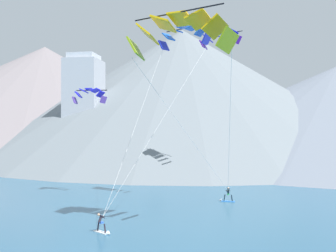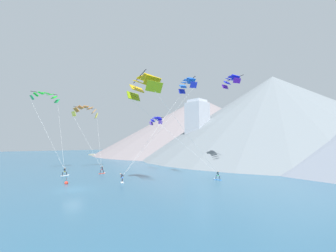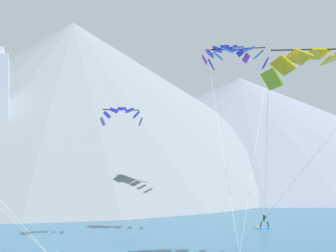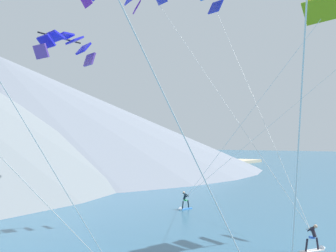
# 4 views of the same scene
# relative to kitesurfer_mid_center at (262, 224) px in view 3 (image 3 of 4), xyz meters

# --- Properties ---
(kitesurfer_mid_center) EXTENTS (1.78, 0.62, 1.62)m
(kitesurfer_mid_center) POSITION_rel_kitesurfer_mid_center_xyz_m (0.00, 0.00, 0.00)
(kitesurfer_mid_center) COLOR #337FDB
(kitesurfer_mid_center) RESTS_ON ground
(parafoil_kite_near_trail) EXTENTS (7.91, 12.40, 17.22)m
(parafoil_kite_near_trail) POSITION_rel_kitesurfer_mid_center_xyz_m (-4.25, -3.08, 17.07)
(parafoil_kite_near_trail) COLOR #1A26B1
(parafoil_kite_mid_center) EXTENTS (8.19, 16.32, 15.02)m
(parafoil_kite_mid_center) POSITION_rel_kitesurfer_mid_center_xyz_m (-3.12, -14.22, 14.62)
(parafoil_kite_mid_center) COLOR #7B9B12
(parafoil_kite_distant_high_outer) EXTENTS (5.62, 4.21, 2.18)m
(parafoil_kite_distant_high_outer) POSITION_rel_kitesurfer_mid_center_xyz_m (-0.83, 7.52, 19.37)
(parafoil_kite_distant_high_outer) COLOR #47149A
(parafoil_kite_distant_low_drift) EXTENTS (4.08, 1.47, 1.76)m
(parafoil_kite_distant_low_drift) POSITION_rel_kitesurfer_mid_center_xyz_m (-15.26, -0.82, 11.38)
(parafoil_kite_distant_low_drift) COLOR #5A3AA4
(shoreline_strip) EXTENTS (180.00, 10.00, 0.70)m
(shoreline_strip) POSITION_rel_kitesurfer_mid_center_xyz_m (-9.49, 28.93, -0.08)
(shoreline_strip) COLOR #BCAD8E
(shoreline_strip) RESTS_ON ground
(shore_building_harbour_front) EXTENTS (5.54, 6.88, 6.39)m
(shore_building_harbour_front) POSITION_rel_kitesurfer_mid_center_xyz_m (4.65, 33.24, 2.78)
(shore_building_harbour_front) COLOR beige
(shore_building_harbour_front) RESTS_ON ground
(shore_building_quay_east) EXTENTS (7.46, 6.59, 4.57)m
(shore_building_quay_east) POSITION_rel_kitesurfer_mid_center_xyz_m (-27.42, 31.68, 1.86)
(shore_building_quay_east) COLOR silver
(shore_building_quay_east) RESTS_ON ground
(mountain_peak_central_summit) EXTENTS (114.65, 114.65, 36.10)m
(mountain_peak_central_summit) POSITION_rel_kitesurfer_mid_center_xyz_m (-13.17, 66.33, 17.62)
(mountain_peak_central_summit) COLOR slate
(mountain_peak_central_summit) RESTS_ON ground
(mountain_peak_east_shoulder) EXTENTS (113.19, 113.19, 24.35)m
(mountain_peak_east_shoulder) POSITION_rel_kitesurfer_mid_center_xyz_m (28.86, 64.45, 11.74)
(mountain_peak_east_shoulder) COLOR slate
(mountain_peak_east_shoulder) RESTS_ON ground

